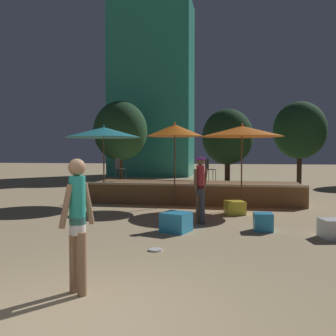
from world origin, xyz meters
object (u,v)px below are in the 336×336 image
(cube_seat_3, at_px, (333,229))
(person_1, at_px, (200,185))
(patio_umbrella_1, at_px, (242,131))
(frisbee_disc, at_px, (155,250))
(background_tree_4, at_px, (120,131))
(bistro_chair_0, at_px, (119,167))
(bistro_chair_1, at_px, (209,167))
(cube_seat_2, at_px, (235,208))
(background_tree_3, at_px, (300,130))
(background_tree_0, at_px, (228,137))
(patio_umbrella_0, at_px, (175,130))
(cube_seat_1, at_px, (263,222))
(cube_seat_4, at_px, (176,222))
(patio_umbrella_2, at_px, (104,132))
(person_2, at_px, (77,218))

(cube_seat_3, bearing_deg, person_1, 158.62)
(patio_umbrella_1, relative_size, frisbee_disc, 10.83)
(cube_seat_3, bearing_deg, background_tree_4, 122.23)
(bistro_chair_0, bearing_deg, bistro_chair_1, -138.42)
(cube_seat_2, height_order, background_tree_3, background_tree_3)
(bistro_chair_0, distance_m, background_tree_0, 6.56)
(bistro_chair_0, xyz_separation_m, background_tree_4, (-2.92, 9.61, 2.07))
(patio_umbrella_0, bearing_deg, frisbee_disc, -84.50)
(patio_umbrella_0, distance_m, cube_seat_1, 5.43)
(patio_umbrella_0, bearing_deg, cube_seat_2, -33.58)
(cube_seat_3, height_order, cube_seat_4, cube_seat_4)
(cube_seat_2, height_order, cube_seat_3, cube_seat_3)
(bistro_chair_1, bearing_deg, patio_umbrella_2, 87.83)
(cube_seat_4, relative_size, bistro_chair_1, 0.88)
(patio_umbrella_1, height_order, bistro_chair_0, patio_umbrella_1)
(patio_umbrella_2, relative_size, cube_seat_2, 4.18)
(patio_umbrella_1, height_order, person_2, patio_umbrella_1)
(patio_umbrella_0, height_order, person_2, patio_umbrella_0)
(patio_umbrella_0, xyz_separation_m, bistro_chair_1, (1.12, 1.78, -1.39))
(patio_umbrella_2, height_order, background_tree_0, background_tree_0)
(background_tree_4, bearing_deg, cube_seat_2, -58.78)
(cube_seat_1, height_order, cube_seat_2, cube_seat_1)
(person_1, xyz_separation_m, background_tree_0, (0.56, 9.54, 1.70))
(cube_seat_1, relative_size, bistro_chair_0, 0.53)
(patio_umbrella_1, distance_m, bistro_chair_0, 5.58)
(cube_seat_2, bearing_deg, background_tree_4, 121.22)
(cube_seat_1, relative_size, bistro_chair_1, 0.53)
(patio_umbrella_2, distance_m, cube_seat_2, 5.74)
(patio_umbrella_0, xyz_separation_m, person_2, (0.02, -8.60, -1.71))
(patio_umbrella_0, height_order, patio_umbrella_1, patio_umbrella_0)
(patio_umbrella_2, xyz_separation_m, person_1, (3.98, -3.35, -1.66))
(frisbee_disc, bearing_deg, person_1, 78.10)
(cube_seat_1, bearing_deg, background_tree_3, 77.22)
(background_tree_3, bearing_deg, cube_seat_4, -110.39)
(cube_seat_3, distance_m, background_tree_0, 11.37)
(person_1, bearing_deg, background_tree_0, 129.74)
(cube_seat_4, height_order, bistro_chair_1, bistro_chair_1)
(cube_seat_2, distance_m, cube_seat_4, 3.25)
(cube_seat_4, bearing_deg, patio_umbrella_0, 99.55)
(cube_seat_3, distance_m, cube_seat_4, 3.63)
(patio_umbrella_2, relative_size, frisbee_disc, 11.02)
(person_1, distance_m, frisbee_disc, 3.22)
(background_tree_4, bearing_deg, person_1, -64.93)
(person_2, bearing_deg, background_tree_3, -76.88)
(patio_umbrella_2, distance_m, bistro_chair_0, 2.08)
(cube_seat_3, bearing_deg, cube_seat_1, 159.47)
(person_2, distance_m, background_tree_0, 15.14)
(patio_umbrella_2, bearing_deg, person_1, -40.13)
(cube_seat_1, relative_size, background_tree_4, 0.09)
(person_2, bearing_deg, patio_umbrella_0, -58.82)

